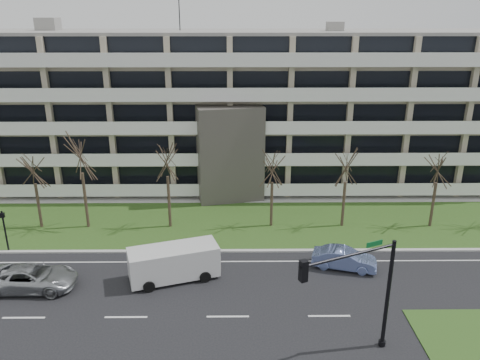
{
  "coord_description": "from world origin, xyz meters",
  "views": [
    {
      "loc": [
        0.5,
        -23.26,
        16.84
      ],
      "look_at": [
        0.82,
        10.0,
        5.0
      ],
      "focal_mm": 35.0,
      "sensor_mm": 36.0,
      "label": 1
    }
  ],
  "objects_px": {
    "white_van": "(175,260)",
    "traffic_signal": "(361,285)",
    "silver_pickup": "(31,278)",
    "pedestrian_signal": "(4,226)",
    "blue_sedan": "(344,259)"
  },
  "relations": [
    {
      "from": "silver_pickup",
      "to": "white_van",
      "type": "relative_size",
      "value": 0.91
    },
    {
      "from": "silver_pickup",
      "to": "traffic_signal",
      "type": "bearing_deg",
      "value": -108.27
    },
    {
      "from": "white_van",
      "to": "pedestrian_signal",
      "type": "relative_size",
      "value": 1.91
    },
    {
      "from": "traffic_signal",
      "to": "silver_pickup",
      "type": "bearing_deg",
      "value": 137.58
    },
    {
      "from": "silver_pickup",
      "to": "white_van",
      "type": "height_order",
      "value": "white_van"
    },
    {
      "from": "pedestrian_signal",
      "to": "silver_pickup",
      "type": "bearing_deg",
      "value": -61.42
    },
    {
      "from": "silver_pickup",
      "to": "blue_sedan",
      "type": "relative_size",
      "value": 1.3
    },
    {
      "from": "blue_sedan",
      "to": "pedestrian_signal",
      "type": "bearing_deg",
      "value": 99.68
    },
    {
      "from": "silver_pickup",
      "to": "traffic_signal",
      "type": "distance_m",
      "value": 20.7
    },
    {
      "from": "white_van",
      "to": "traffic_signal",
      "type": "height_order",
      "value": "traffic_signal"
    },
    {
      "from": "white_van",
      "to": "traffic_signal",
      "type": "bearing_deg",
      "value": -54.69
    },
    {
      "from": "blue_sedan",
      "to": "traffic_signal",
      "type": "height_order",
      "value": "traffic_signal"
    },
    {
      "from": "silver_pickup",
      "to": "pedestrian_signal",
      "type": "height_order",
      "value": "pedestrian_signal"
    },
    {
      "from": "traffic_signal",
      "to": "blue_sedan",
      "type": "bearing_deg",
      "value": 57.13
    },
    {
      "from": "traffic_signal",
      "to": "pedestrian_signal",
      "type": "xyz_separation_m",
      "value": [
        -23.25,
        11.55,
        -2.12
      ]
    }
  ]
}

